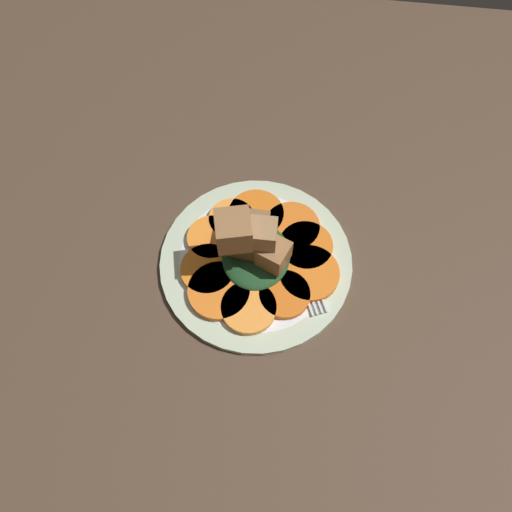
% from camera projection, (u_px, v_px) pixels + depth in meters
% --- Properties ---
extents(table_slab, '(1.20, 1.20, 0.02)m').
position_uv_depth(table_slab, '(256.00, 266.00, 0.72)').
color(table_slab, '#4C3828').
rests_on(table_slab, ground).
extents(plate, '(0.27, 0.27, 0.01)m').
position_uv_depth(plate, '(256.00, 261.00, 0.71)').
color(plate, beige).
rests_on(plate, table_slab).
extents(carrot_slice_0, '(0.07, 0.07, 0.01)m').
position_uv_depth(carrot_slice_0, '(285.00, 294.00, 0.67)').
color(carrot_slice_0, orange).
rests_on(carrot_slice_0, plate).
extents(carrot_slice_1, '(0.08, 0.08, 0.01)m').
position_uv_depth(carrot_slice_1, '(309.00, 273.00, 0.69)').
color(carrot_slice_1, orange).
rests_on(carrot_slice_1, plate).
extents(carrot_slice_2, '(0.08, 0.08, 0.01)m').
position_uv_depth(carrot_slice_2, '(306.00, 246.00, 0.71)').
color(carrot_slice_2, orange).
rests_on(carrot_slice_2, plate).
extents(carrot_slice_3, '(0.08, 0.08, 0.01)m').
position_uv_depth(carrot_slice_3, '(292.00, 227.00, 0.72)').
color(carrot_slice_3, orange).
rests_on(carrot_slice_3, plate).
extents(carrot_slice_4, '(0.08, 0.08, 0.01)m').
position_uv_depth(carrot_slice_4, '(256.00, 214.00, 0.73)').
color(carrot_slice_4, orange).
rests_on(carrot_slice_4, plate).
extents(carrot_slice_5, '(0.07, 0.07, 0.01)m').
position_uv_depth(carrot_slice_5, '(232.00, 219.00, 0.73)').
color(carrot_slice_5, orange).
rests_on(carrot_slice_5, plate).
extents(carrot_slice_6, '(0.07, 0.07, 0.01)m').
position_uv_depth(carrot_slice_6, '(212.00, 238.00, 0.71)').
color(carrot_slice_6, orange).
rests_on(carrot_slice_6, plate).
extents(carrot_slice_7, '(0.08, 0.08, 0.01)m').
position_uv_depth(carrot_slice_7, '(208.00, 269.00, 0.69)').
color(carrot_slice_7, orange).
rests_on(carrot_slice_7, plate).
extents(carrot_slice_8, '(0.08, 0.08, 0.01)m').
position_uv_depth(carrot_slice_8, '(219.00, 291.00, 0.68)').
color(carrot_slice_8, orange).
rests_on(carrot_slice_8, plate).
extents(carrot_slice_9, '(0.07, 0.07, 0.01)m').
position_uv_depth(carrot_slice_9, '(247.00, 307.00, 0.67)').
color(carrot_slice_9, orange).
rests_on(carrot_slice_9, plate).
extents(center_pile, '(0.11, 0.10, 0.11)m').
position_uv_depth(center_pile, '(252.00, 244.00, 0.67)').
color(center_pile, '#1E4723').
rests_on(center_pile, plate).
extents(fork, '(0.17, 0.09, 0.00)m').
position_uv_depth(fork, '(300.00, 259.00, 0.70)').
color(fork, silver).
rests_on(fork, plate).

